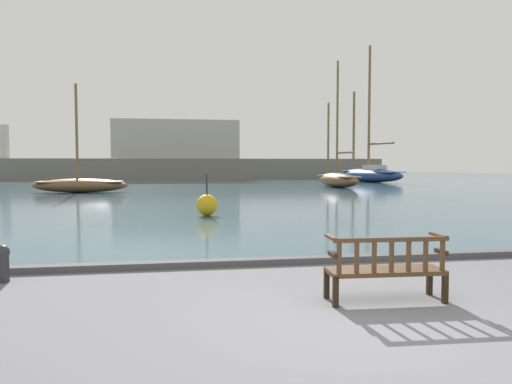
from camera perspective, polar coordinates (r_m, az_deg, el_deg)
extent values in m
plane|color=slate|center=(6.06, 13.90, -15.14)|extent=(160.00, 160.00, 0.00)
cube|color=#385666|center=(49.35, -7.03, 1.18)|extent=(100.00, 80.00, 0.08)
cube|color=#4C4C50|center=(9.58, 4.56, -7.79)|extent=(40.00, 0.30, 0.12)
cube|color=black|center=(7.21, 8.07, -10.33)|extent=(0.07, 0.07, 0.42)
cube|color=black|center=(7.74, 19.21, -9.52)|extent=(0.07, 0.07, 0.42)
cube|color=black|center=(6.79, 9.09, -11.20)|extent=(0.07, 0.07, 0.42)
cube|color=black|center=(7.36, 20.79, -10.24)|extent=(0.07, 0.07, 0.42)
cube|color=#4C331E|center=(7.19, 14.52, -8.72)|extent=(1.62, 0.59, 0.06)
cube|color=#4C331E|center=(6.91, 15.26, -5.27)|extent=(1.60, 0.12, 0.06)
cube|color=#4C331E|center=(6.71, 9.48, -7.49)|extent=(0.06, 0.04, 0.41)
cube|color=#4C331E|center=(6.78, 11.44, -7.39)|extent=(0.06, 0.04, 0.41)
cube|color=#4C331E|center=(6.86, 13.36, -7.29)|extent=(0.06, 0.04, 0.41)
cube|color=#4C331E|center=(6.95, 15.23, -7.19)|extent=(0.06, 0.04, 0.41)
cube|color=#4C331E|center=(7.04, 17.05, -7.08)|extent=(0.06, 0.04, 0.41)
cube|color=#4C331E|center=(7.14, 18.82, -6.96)|extent=(0.06, 0.04, 0.41)
cube|color=#4C331E|center=(7.25, 20.53, -6.84)|extent=(0.06, 0.04, 0.41)
cube|color=black|center=(6.81, 8.76, -7.06)|extent=(0.07, 0.30, 0.06)
cube|color=#4C331E|center=(6.86, 8.57, -5.16)|extent=(0.08, 0.47, 0.04)
cube|color=black|center=(7.38, 20.41, -6.42)|extent=(0.07, 0.30, 0.06)
cube|color=#4C331E|center=(7.43, 20.13, -4.68)|extent=(0.08, 0.47, 0.04)
ellipsoid|color=brown|center=(32.37, -19.45, 0.70)|extent=(5.82, 1.96, 0.86)
cube|color=#997A5B|center=(32.36, -19.46, 1.12)|extent=(5.11, 1.52, 0.08)
cylinder|color=brown|center=(32.42, -19.81, 6.41)|extent=(0.16, 0.16, 5.91)
cylinder|color=brown|center=(32.11, -17.67, 3.59)|extent=(2.41, 0.28, 0.13)
ellipsoid|color=brown|center=(37.77, 9.31, 1.37)|extent=(2.07, 6.54, 1.07)
cube|color=#997A5B|center=(37.76, 9.32, 1.81)|extent=(1.61, 5.74, 0.08)
cylinder|color=brown|center=(38.04, 9.28, 8.29)|extent=(0.16, 0.16, 8.50)
cylinder|color=brown|center=(36.53, 10.16, 4.45)|extent=(0.34, 3.00, 0.13)
cylinder|color=brown|center=(39.58, 8.26, 6.02)|extent=(0.16, 0.16, 5.62)
ellipsoid|color=navy|center=(48.28, 12.88, 1.89)|extent=(4.38, 9.54, 1.29)
cube|color=#516B9E|center=(48.27, 12.88, 2.31)|extent=(3.55, 8.32, 0.08)
cube|color=beige|center=(47.70, 13.37, 2.68)|extent=(1.74, 2.31, 0.56)
cylinder|color=brown|center=(48.71, 12.82, 9.26)|extent=(0.24, 0.24, 11.71)
cylinder|color=brown|center=(46.99, 14.07, 5.41)|extent=(1.01, 3.65, 0.19)
cylinder|color=brown|center=(50.64, 11.11, 6.83)|extent=(0.24, 0.24, 7.78)
cylinder|color=#2D2D33|center=(9.03, -26.99, -7.66)|extent=(0.21, 0.21, 0.48)
sphere|color=#2D2D33|center=(8.99, -27.04, -6.15)|extent=(0.24, 0.24, 0.24)
sphere|color=gold|center=(17.28, -5.64, -1.49)|extent=(0.74, 0.74, 0.74)
cylinder|color=#2D2D33|center=(17.24, -5.65, 0.90)|extent=(0.06, 0.06, 0.70)
cube|color=slate|center=(54.49, -7.29, 2.57)|extent=(42.52, 2.40, 2.34)
cube|color=#B7B2A3|center=(54.49, -9.09, 5.97)|extent=(13.45, 2.00, 4.15)
cylinder|color=beige|center=(56.97, -26.86, 5.16)|extent=(1.00, 1.00, 3.41)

